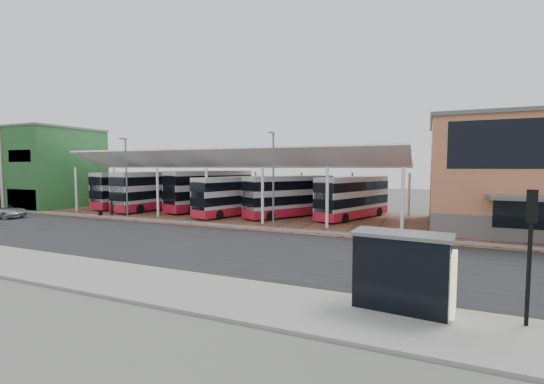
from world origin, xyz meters
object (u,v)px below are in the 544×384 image
object	(u,v)px
silver_car	(0,211)
traffic_signal_west	(530,236)
bus_4	(290,196)
bus_0	(135,190)
bus_5	(353,198)
bus_2	(210,191)
pedestrian	(112,209)
bus_1	(156,191)
bus_shelter	(409,264)
bus_3	(235,196)

from	to	relation	value
silver_car	traffic_signal_west	world-z (taller)	traffic_signal_west
bus_4	bus_0	bearing A→B (deg)	-150.32
bus_4	bus_5	distance (m)	6.43
traffic_signal_west	bus_5	bearing A→B (deg)	129.58
bus_2	pedestrian	xyz separation A→B (m)	(-6.13, -8.96, -1.51)
bus_1	bus_4	bearing A→B (deg)	7.42
bus_shelter	traffic_signal_west	world-z (taller)	traffic_signal_west
bus_0	bus_shelter	xyz separation A→B (m)	(34.14, -22.54, -0.43)
bus_0	bus_shelter	distance (m)	40.91
bus_2	bus_3	bearing A→B (deg)	-12.21
pedestrian	bus_2	bearing A→B (deg)	-43.76
bus_5	pedestrian	world-z (taller)	bus_5
bus_0	pedestrian	xyz separation A→B (m)	(4.76, -8.13, -1.41)
bus_2	bus_5	bearing A→B (deg)	17.17
bus_3	bus_5	xyz separation A→B (m)	(12.07, 2.67, 0.03)
traffic_signal_west	bus_2	bearing A→B (deg)	155.61
bus_1	silver_car	size ratio (longest dim) A/B	2.26
pedestrian	bus_shelter	distance (m)	32.74
bus_0	pedestrian	bearing A→B (deg)	-51.86
bus_3	traffic_signal_west	distance (m)	29.86
bus_2	traffic_signal_west	bearing A→B (deg)	-23.11
bus_1	bus_3	size ratio (longest dim) A/B	1.10
traffic_signal_west	bus_1	bearing A→B (deg)	163.96
silver_car	traffic_signal_west	size ratio (longest dim) A/B	1.13
pedestrian	bus_shelter	bearing A→B (deg)	-125.51
silver_car	bus_1	bearing A→B (deg)	-58.26
bus_2	pedestrian	bearing A→B (deg)	-106.90
silver_car	bus_shelter	bearing A→B (deg)	-122.54
bus_2	bus_shelter	bearing A→B (deg)	-27.67
bus_0	silver_car	xyz separation A→B (m)	(-5.29, -13.03, -1.58)
bus_3	bus_shelter	xyz separation A→B (m)	(18.40, -20.61, -0.24)
bus_3	bus_4	size ratio (longest dim) A/B	1.02
pedestrian	traffic_signal_west	xyz separation A→B (m)	(32.95, -14.01, 2.18)
bus_shelter	bus_4	bearing A→B (deg)	125.66
bus_3	bus_4	world-z (taller)	bus_4
bus_1	bus_5	xyz separation A→B (m)	(23.38, 1.89, -0.19)
bus_3	traffic_signal_west	bearing A→B (deg)	-25.86
bus_4	silver_car	size ratio (longest dim) A/B	2.01
bus_4	traffic_signal_west	size ratio (longest dim) A/B	2.28
bus_3	bus_2	bearing A→B (deg)	167.06
bus_3	traffic_signal_west	size ratio (longest dim) A/B	2.32
bus_0	bus_4	xyz separation A→B (m)	(21.53, -0.63, -0.13)
bus_0	traffic_signal_west	world-z (taller)	bus_0
bus_0	bus_1	xyz separation A→B (m)	(4.43, -1.15, 0.03)
bus_1	pedestrian	bearing A→B (deg)	-81.64
bus_1	silver_car	world-z (taller)	bus_1
bus_2	bus_4	world-z (taller)	bus_2
bus_3	bus_4	distance (m)	5.94
bus_3	bus_4	bearing A→B (deg)	29.44
bus_0	pedestrian	size ratio (longest dim) A/B	6.74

